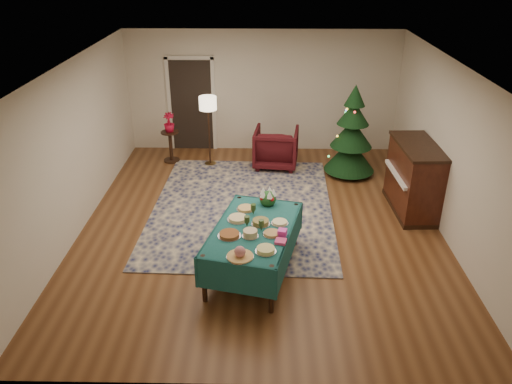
{
  "coord_description": "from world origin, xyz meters",
  "views": [
    {
      "loc": [
        0.06,
        -7.42,
        4.31
      ],
      "look_at": [
        -0.07,
        -0.64,
        0.92
      ],
      "focal_mm": 35.0,
      "sensor_mm": 36.0,
      "label": 1
    }
  ],
  "objects_px": {
    "side_table": "(171,147)",
    "potted_plant": "(169,126)",
    "christmas_tree": "(352,135)",
    "gift_box": "(282,233)",
    "floor_lamp": "(208,107)",
    "armchair": "(276,146)",
    "buffet_table": "(254,236)",
    "piano": "(414,179)"
  },
  "relations": [
    {
      "from": "side_table",
      "to": "potted_plant",
      "type": "distance_m",
      "value": 0.47
    },
    {
      "from": "armchair",
      "to": "piano",
      "type": "xyz_separation_m",
      "value": [
        2.38,
        -1.93,
        0.15
      ]
    },
    {
      "from": "christmas_tree",
      "to": "potted_plant",
      "type": "bearing_deg",
      "value": 171.11
    },
    {
      "from": "gift_box",
      "to": "floor_lamp",
      "type": "xyz_separation_m",
      "value": [
        -1.43,
        4.13,
        0.5
      ]
    },
    {
      "from": "floor_lamp",
      "to": "potted_plant",
      "type": "bearing_deg",
      "value": 169.74
    },
    {
      "from": "gift_box",
      "to": "piano",
      "type": "distance_m",
      "value": 3.19
    },
    {
      "from": "buffet_table",
      "to": "floor_lamp",
      "type": "height_order",
      "value": "floor_lamp"
    },
    {
      "from": "buffet_table",
      "to": "gift_box",
      "type": "distance_m",
      "value": 0.49
    },
    {
      "from": "piano",
      "to": "floor_lamp",
      "type": "bearing_deg",
      "value": 152.22
    },
    {
      "from": "buffet_table",
      "to": "floor_lamp",
      "type": "xyz_separation_m",
      "value": [
        -1.03,
        3.92,
        0.69
      ]
    },
    {
      "from": "armchair",
      "to": "side_table",
      "type": "distance_m",
      "value": 2.3
    },
    {
      "from": "side_table",
      "to": "potted_plant",
      "type": "relative_size",
      "value": 1.64
    },
    {
      "from": "floor_lamp",
      "to": "christmas_tree",
      "type": "distance_m",
      "value": 3.0
    },
    {
      "from": "potted_plant",
      "to": "piano",
      "type": "distance_m",
      "value": 5.15
    },
    {
      "from": "potted_plant",
      "to": "christmas_tree",
      "type": "bearing_deg",
      "value": -8.89
    },
    {
      "from": "christmas_tree",
      "to": "gift_box",
      "type": "bearing_deg",
      "value": -112.13
    },
    {
      "from": "floor_lamp",
      "to": "potted_plant",
      "type": "distance_m",
      "value": 1.0
    },
    {
      "from": "floor_lamp",
      "to": "side_table",
      "type": "distance_m",
      "value": 1.29
    },
    {
      "from": "buffet_table",
      "to": "floor_lamp",
      "type": "bearing_deg",
      "value": 104.75
    },
    {
      "from": "christmas_tree",
      "to": "piano",
      "type": "height_order",
      "value": "christmas_tree"
    },
    {
      "from": "armchair",
      "to": "gift_box",
      "type": "bearing_deg",
      "value": 96.51
    },
    {
      "from": "potted_plant",
      "to": "piano",
      "type": "height_order",
      "value": "piano"
    },
    {
      "from": "gift_box",
      "to": "floor_lamp",
      "type": "height_order",
      "value": "floor_lamp"
    },
    {
      "from": "potted_plant",
      "to": "armchair",
      "type": "bearing_deg",
      "value": -5.57
    },
    {
      "from": "buffet_table",
      "to": "side_table",
      "type": "distance_m",
      "value": 4.51
    },
    {
      "from": "floor_lamp",
      "to": "side_table",
      "type": "xyz_separation_m",
      "value": [
        -0.87,
        0.16,
        -0.94
      ]
    },
    {
      "from": "gift_box",
      "to": "potted_plant",
      "type": "distance_m",
      "value": 4.87
    },
    {
      "from": "buffet_table",
      "to": "piano",
      "type": "relative_size",
      "value": 1.4
    },
    {
      "from": "side_table",
      "to": "potted_plant",
      "type": "xyz_separation_m",
      "value": [
        -0.0,
        0.0,
        0.47
      ]
    },
    {
      "from": "potted_plant",
      "to": "christmas_tree",
      "type": "distance_m",
      "value": 3.85
    },
    {
      "from": "floor_lamp",
      "to": "buffet_table",
      "type": "bearing_deg",
      "value": -75.25
    },
    {
      "from": "potted_plant",
      "to": "piano",
      "type": "xyz_separation_m",
      "value": [
        4.67,
        -2.16,
        -0.19
      ]
    },
    {
      "from": "armchair",
      "to": "christmas_tree",
      "type": "xyz_separation_m",
      "value": [
        1.51,
        -0.37,
        0.38
      ]
    },
    {
      "from": "gift_box",
      "to": "piano",
      "type": "relative_size",
      "value": 0.08
    },
    {
      "from": "floor_lamp",
      "to": "christmas_tree",
      "type": "height_order",
      "value": "christmas_tree"
    },
    {
      "from": "floor_lamp",
      "to": "side_table",
      "type": "relative_size",
      "value": 2.19
    },
    {
      "from": "side_table",
      "to": "potted_plant",
      "type": "bearing_deg",
      "value": 135.0
    },
    {
      "from": "armchair",
      "to": "potted_plant",
      "type": "bearing_deg",
      "value": 0.83
    },
    {
      "from": "buffet_table",
      "to": "armchair",
      "type": "relative_size",
      "value": 2.24
    },
    {
      "from": "armchair",
      "to": "floor_lamp",
      "type": "distance_m",
      "value": 1.64
    },
    {
      "from": "gift_box",
      "to": "floor_lamp",
      "type": "distance_m",
      "value": 4.4
    },
    {
      "from": "potted_plant",
      "to": "gift_box",
      "type": "bearing_deg",
      "value": -61.83
    }
  ]
}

